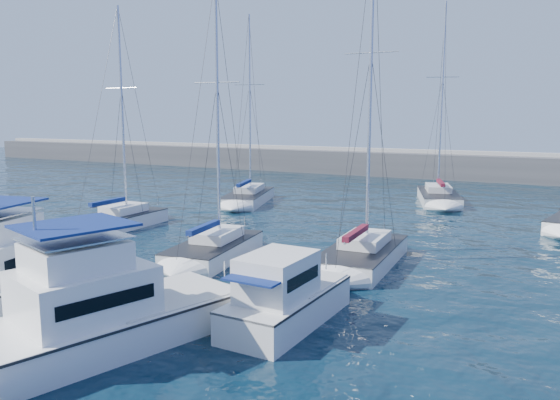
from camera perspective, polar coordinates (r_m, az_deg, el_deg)
The scene contains 10 objects.
ground at distance 23.68m, azimuth -9.25°, elevation -10.25°, with size 220.00×220.00×0.00m, color black.
breakwater at distance 71.43m, azimuth 16.65°, elevation 3.10°, with size 160.00×6.00×4.45m.
motor_yacht_port_inner at distance 25.70m, azimuth -25.92°, elevation -6.87°, with size 5.27×8.92×4.69m.
motor_yacht_stbd_inner at distance 19.60m, azimuth -17.89°, elevation -11.15°, with size 6.14×9.44×4.69m.
motor_yacht_stbd_outer at distance 20.44m, azimuth 0.43°, elevation -10.44°, with size 2.69×6.32×3.20m.
sailboat_mid_a at distance 39.52m, azimuth -16.34°, elevation -1.96°, with size 3.23×6.89×15.30m.
sailboat_mid_c at distance 29.89m, azimuth -6.87°, elevation -5.08°, with size 3.94×7.40×15.09m.
sailboat_mid_d at distance 28.80m, azimuth 8.62°, elevation -5.62°, with size 3.60×7.88×17.43m.
sailboat_back_a at distance 48.61m, azimuth -3.34°, elevation 0.33°, with size 5.45×9.15×16.70m.
sailboat_back_b at distance 50.77m, azimuth 16.22°, elevation 0.37°, with size 5.61×9.26×17.81m.
Camera 1 is at (13.58, -17.81, 7.68)m, focal length 35.00 mm.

